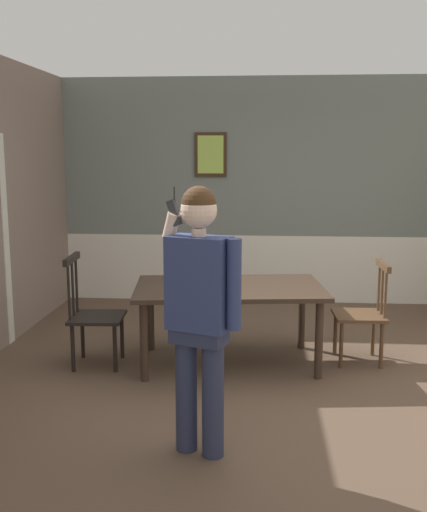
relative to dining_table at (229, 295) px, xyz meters
The scene contains 6 objects.
ground_plane 0.90m from the dining_table, 51.49° to the right, with size 6.43×6.43×0.00m, color brown.
room_back_partition 2.57m from the dining_table, 80.86° to the left, with size 5.40×0.17×2.84m.
dining_table is the anchor object (origin of this frame).
chair_near_window 1.24m from the dining_table, behind, with size 0.49×0.49×1.01m.
chair_by_doorway 1.24m from the dining_table, ahead, with size 0.46×0.46×0.94m.
person_figure 1.73m from the dining_table, 93.18° to the right, with size 0.52×0.33×1.72m.
Camera 1 is at (-0.13, -4.83, 1.92)m, focal length 42.42 mm.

